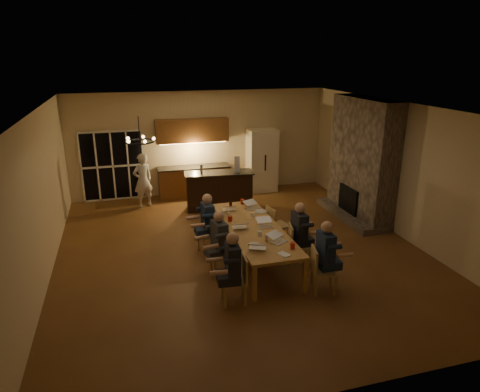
% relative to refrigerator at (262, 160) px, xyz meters
% --- Properties ---
extents(floor, '(9.00, 9.00, 0.00)m').
position_rel_refrigerator_xyz_m(floor, '(-1.90, -4.15, -1.00)').
color(floor, brown).
rests_on(floor, ground).
extents(back_wall, '(8.00, 0.04, 3.20)m').
position_rel_refrigerator_xyz_m(back_wall, '(-1.90, 0.37, 0.60)').
color(back_wall, beige).
rests_on(back_wall, ground).
extents(left_wall, '(0.04, 9.00, 3.20)m').
position_rel_refrigerator_xyz_m(left_wall, '(-5.92, -4.15, 0.60)').
color(left_wall, beige).
rests_on(left_wall, ground).
extents(right_wall, '(0.04, 9.00, 3.20)m').
position_rel_refrigerator_xyz_m(right_wall, '(2.12, -4.15, 0.60)').
color(right_wall, beige).
rests_on(right_wall, ground).
extents(ceiling, '(8.00, 9.00, 0.04)m').
position_rel_refrigerator_xyz_m(ceiling, '(-1.90, -4.15, 2.22)').
color(ceiling, white).
rests_on(ceiling, back_wall).
extents(french_doors, '(1.86, 0.08, 2.10)m').
position_rel_refrigerator_xyz_m(french_doors, '(-4.60, 0.32, 0.05)').
color(french_doors, black).
rests_on(french_doors, ground).
extents(fireplace, '(0.58, 2.50, 3.20)m').
position_rel_refrigerator_xyz_m(fireplace, '(1.80, -2.95, 0.60)').
color(fireplace, '#76675D').
rests_on(fireplace, ground).
extents(kitchenette, '(2.24, 0.68, 2.40)m').
position_rel_refrigerator_xyz_m(kitchenette, '(-2.20, 0.05, 0.20)').
color(kitchenette, brown).
rests_on(kitchenette, ground).
extents(refrigerator, '(0.90, 0.68, 2.00)m').
position_rel_refrigerator_xyz_m(refrigerator, '(0.00, 0.00, 0.00)').
color(refrigerator, '#EBE2C5').
rests_on(refrigerator, ground).
extents(dining_table, '(1.10, 3.33, 0.75)m').
position_rel_refrigerator_xyz_m(dining_table, '(-1.74, -4.64, -0.62)').
color(dining_table, tan).
rests_on(dining_table, ground).
extents(bar_island, '(1.99, 0.88, 1.08)m').
position_rel_refrigerator_xyz_m(bar_island, '(-1.72, -1.33, -0.46)').
color(bar_island, black).
rests_on(bar_island, ground).
extents(chair_left_near, '(0.48, 0.48, 0.89)m').
position_rel_refrigerator_xyz_m(chair_left_near, '(-2.59, -6.18, -0.55)').
color(chair_left_near, tan).
rests_on(chair_left_near, ground).
extents(chair_left_mid, '(0.45, 0.45, 0.89)m').
position_rel_refrigerator_xyz_m(chair_left_mid, '(-2.56, -5.11, -0.55)').
color(chair_left_mid, tan).
rests_on(chair_left_mid, ground).
extents(chair_left_far, '(0.51, 0.51, 0.89)m').
position_rel_refrigerator_xyz_m(chair_left_far, '(-2.60, -4.06, -0.55)').
color(chair_left_far, tan).
rests_on(chair_left_far, ground).
extents(chair_right_near, '(0.52, 0.52, 0.89)m').
position_rel_refrigerator_xyz_m(chair_right_near, '(-0.88, -6.30, -0.55)').
color(chair_right_near, tan).
rests_on(chair_right_near, ground).
extents(chair_right_mid, '(0.53, 0.53, 0.89)m').
position_rel_refrigerator_xyz_m(chair_right_mid, '(-0.88, -5.16, -0.55)').
color(chair_right_mid, tan).
rests_on(chair_right_mid, ground).
extents(chair_right_far, '(0.51, 0.51, 0.89)m').
position_rel_refrigerator_xyz_m(chair_right_far, '(-0.92, -3.98, -0.55)').
color(chair_right_far, tan).
rests_on(chair_right_far, ground).
extents(person_left_near, '(0.65, 0.65, 1.38)m').
position_rel_refrigerator_xyz_m(person_left_near, '(-2.62, -6.23, -0.31)').
color(person_left_near, '#21232B').
rests_on(person_left_near, ground).
extents(person_right_near, '(0.62, 0.62, 1.38)m').
position_rel_refrigerator_xyz_m(person_right_near, '(-0.84, -6.20, -0.31)').
color(person_right_near, '#1E2A4C').
rests_on(person_right_near, ground).
extents(person_left_mid, '(0.69, 0.69, 1.38)m').
position_rel_refrigerator_xyz_m(person_left_mid, '(-2.60, -5.14, -0.31)').
color(person_left_mid, '#363B40').
rests_on(person_left_mid, ground).
extents(person_right_mid, '(0.62, 0.62, 1.38)m').
position_rel_refrigerator_xyz_m(person_right_mid, '(-0.90, -5.12, -0.31)').
color(person_right_mid, '#21232B').
rests_on(person_right_mid, ground).
extents(person_left_far, '(0.63, 0.63, 1.38)m').
position_rel_refrigerator_xyz_m(person_left_far, '(-2.61, -4.05, -0.31)').
color(person_left_far, '#1E2A4C').
rests_on(person_left_far, ground).
extents(standing_person, '(0.68, 0.58, 1.59)m').
position_rel_refrigerator_xyz_m(standing_person, '(-3.80, -0.58, -0.21)').
color(standing_person, silver).
rests_on(standing_person, ground).
extents(chandelier, '(0.53, 0.53, 0.03)m').
position_rel_refrigerator_xyz_m(chandelier, '(-3.98, -4.83, 1.75)').
color(chandelier, black).
rests_on(chandelier, ceiling).
extents(laptop_a, '(0.41, 0.39, 0.23)m').
position_rel_refrigerator_xyz_m(laptop_a, '(-1.98, -5.66, -0.14)').
color(laptop_a, silver).
rests_on(laptop_a, dining_table).
extents(laptop_b, '(0.42, 0.41, 0.23)m').
position_rel_refrigerator_xyz_m(laptop_b, '(-1.50, -5.51, -0.14)').
color(laptop_b, silver).
rests_on(laptop_b, dining_table).
extents(laptop_c, '(0.34, 0.30, 0.23)m').
position_rel_refrigerator_xyz_m(laptop_c, '(-2.04, -4.60, -0.14)').
color(laptop_c, silver).
rests_on(laptop_c, dining_table).
extents(laptop_d, '(0.33, 0.29, 0.23)m').
position_rel_refrigerator_xyz_m(laptop_d, '(-1.50, -4.71, -0.14)').
color(laptop_d, silver).
rests_on(laptop_d, dining_table).
extents(laptop_e, '(0.37, 0.34, 0.23)m').
position_rel_refrigerator_xyz_m(laptop_e, '(-1.98, -3.49, -0.14)').
color(laptop_e, silver).
rests_on(laptop_e, dining_table).
extents(laptop_f, '(0.40, 0.37, 0.23)m').
position_rel_refrigerator_xyz_m(laptop_f, '(-1.42, -3.55, -0.14)').
color(laptop_f, silver).
rests_on(laptop_f, dining_table).
extents(mug_front, '(0.08, 0.08, 0.10)m').
position_rel_refrigerator_xyz_m(mug_front, '(-1.76, -5.11, -0.20)').
color(mug_front, silver).
rests_on(mug_front, dining_table).
extents(mug_mid, '(0.08, 0.08, 0.10)m').
position_rel_refrigerator_xyz_m(mug_mid, '(-1.59, -4.08, -0.20)').
color(mug_mid, silver).
rests_on(mug_mid, dining_table).
extents(mug_back, '(0.08, 0.08, 0.10)m').
position_rel_refrigerator_xyz_m(mug_back, '(-2.10, -3.89, -0.20)').
color(mug_back, silver).
rests_on(mug_back, dining_table).
extents(redcup_near, '(0.09, 0.09, 0.12)m').
position_rel_refrigerator_xyz_m(redcup_near, '(-1.35, -5.86, -0.19)').
color(redcup_near, red).
rests_on(redcup_near, dining_table).
extents(redcup_mid, '(0.10, 0.10, 0.12)m').
position_rel_refrigerator_xyz_m(redcup_mid, '(-2.14, -4.19, -0.19)').
color(redcup_mid, red).
rests_on(redcup_mid, dining_table).
extents(redcup_far, '(0.10, 0.10, 0.12)m').
position_rel_refrigerator_xyz_m(redcup_far, '(-1.56, -3.17, -0.19)').
color(redcup_far, red).
rests_on(redcup_far, dining_table).
extents(can_silver, '(0.06, 0.06, 0.12)m').
position_rel_refrigerator_xyz_m(can_silver, '(-1.71, -5.40, -0.19)').
color(can_silver, '#B2B2B7').
rests_on(can_silver, dining_table).
extents(can_cola, '(0.07, 0.07, 0.12)m').
position_rel_refrigerator_xyz_m(can_cola, '(-1.89, -3.26, -0.19)').
color(can_cola, '#3F0F0C').
rests_on(can_cola, dining_table).
extents(plate_near, '(0.24, 0.24, 0.02)m').
position_rel_refrigerator_xyz_m(plate_near, '(-1.39, -5.20, -0.24)').
color(plate_near, silver).
rests_on(plate_near, dining_table).
extents(plate_left, '(0.23, 0.23, 0.02)m').
position_rel_refrigerator_xyz_m(plate_left, '(-1.99, -5.51, -0.24)').
color(plate_left, silver).
rests_on(plate_left, dining_table).
extents(plate_far, '(0.28, 0.28, 0.02)m').
position_rel_refrigerator_xyz_m(plate_far, '(-1.29, -3.81, -0.24)').
color(plate_far, silver).
rests_on(plate_far, dining_table).
extents(notepad, '(0.24, 0.27, 0.01)m').
position_rel_refrigerator_xyz_m(notepad, '(-1.60, -6.06, -0.24)').
color(notepad, white).
rests_on(notepad, dining_table).
extents(bar_bottle, '(0.07, 0.07, 0.24)m').
position_rel_refrigerator_xyz_m(bar_bottle, '(-2.20, -1.25, 0.20)').
color(bar_bottle, '#99999E').
rests_on(bar_bottle, bar_island).
extents(bar_blender, '(0.18, 0.18, 0.44)m').
position_rel_refrigerator_xyz_m(bar_blender, '(-1.21, -1.44, 0.30)').
color(bar_blender, silver).
rests_on(bar_blender, bar_island).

